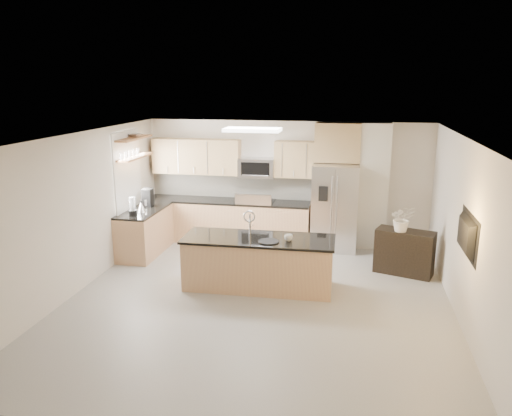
% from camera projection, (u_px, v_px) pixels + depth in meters
% --- Properties ---
extents(floor, '(6.50, 6.50, 0.00)m').
position_uv_depth(floor, '(257.00, 302.00, 7.91)').
color(floor, '#A19F99').
rests_on(floor, ground).
extents(ceiling, '(6.00, 6.50, 0.02)m').
position_uv_depth(ceiling, '(258.00, 138.00, 7.27)').
color(ceiling, silver).
rests_on(ceiling, wall_back).
extents(wall_back, '(6.00, 0.02, 2.60)m').
position_uv_depth(wall_back, '(286.00, 182.00, 10.68)').
color(wall_back, beige).
rests_on(wall_back, floor).
extents(wall_front, '(6.00, 0.02, 2.60)m').
position_uv_depth(wall_front, '(189.00, 320.00, 4.50)').
color(wall_front, beige).
rests_on(wall_front, floor).
extents(wall_left, '(0.02, 6.50, 2.60)m').
position_uv_depth(wall_left, '(78.00, 213.00, 8.15)').
color(wall_left, beige).
rests_on(wall_left, floor).
extents(wall_right, '(0.02, 6.50, 2.60)m').
position_uv_depth(wall_right, '(466.00, 234.00, 7.03)').
color(wall_right, beige).
rests_on(wall_right, floor).
extents(back_counter, '(3.55, 0.66, 1.44)m').
position_uv_depth(back_counter, '(228.00, 220.00, 10.81)').
color(back_counter, tan).
rests_on(back_counter, floor).
extents(left_counter, '(0.66, 1.50, 0.92)m').
position_uv_depth(left_counter, '(145.00, 231.00, 10.06)').
color(left_counter, tan).
rests_on(left_counter, floor).
extents(range, '(0.76, 0.64, 1.14)m').
position_uv_depth(range, '(256.00, 222.00, 10.69)').
color(range, black).
rests_on(range, floor).
extents(upper_cabinets, '(3.50, 0.33, 0.75)m').
position_uv_depth(upper_cabinets, '(225.00, 157.00, 10.64)').
color(upper_cabinets, tan).
rests_on(upper_cabinets, wall_back).
extents(microwave, '(0.76, 0.40, 0.40)m').
position_uv_depth(microwave, '(257.00, 168.00, 10.52)').
color(microwave, silver).
rests_on(microwave, upper_cabinets).
extents(refrigerator, '(0.92, 0.78, 1.78)m').
position_uv_depth(refrigerator, '(335.00, 207.00, 10.23)').
color(refrigerator, silver).
rests_on(refrigerator, floor).
extents(partition_column, '(0.60, 0.30, 2.60)m').
position_uv_depth(partition_column, '(373.00, 187.00, 10.20)').
color(partition_column, beige).
rests_on(partition_column, floor).
extents(window, '(0.04, 1.15, 1.65)m').
position_uv_depth(window, '(127.00, 173.00, 9.82)').
color(window, white).
rests_on(window, wall_left).
extents(shelf_lower, '(0.30, 1.20, 0.04)m').
position_uv_depth(shelf_lower, '(134.00, 157.00, 9.82)').
color(shelf_lower, '#9C683E').
rests_on(shelf_lower, wall_left).
extents(shelf_upper, '(0.30, 1.20, 0.04)m').
position_uv_depth(shelf_upper, '(133.00, 138.00, 9.73)').
color(shelf_upper, '#9C683E').
rests_on(shelf_upper, wall_left).
extents(ceiling_fixture, '(1.00, 0.50, 0.06)m').
position_uv_depth(ceiling_fixture, '(253.00, 130.00, 8.88)').
color(ceiling_fixture, white).
rests_on(ceiling_fixture, ceiling).
extents(island, '(2.54, 0.97, 1.30)m').
position_uv_depth(island, '(259.00, 262.00, 8.39)').
color(island, tan).
rests_on(island, floor).
extents(credenza, '(1.09, 0.72, 0.81)m').
position_uv_depth(credenza, '(404.00, 252.00, 8.99)').
color(credenza, black).
rests_on(credenza, floor).
extents(cup, '(0.17, 0.17, 0.11)m').
position_uv_depth(cup, '(289.00, 238.00, 8.11)').
color(cup, white).
rests_on(cup, island).
extents(platter, '(0.35, 0.35, 0.02)m').
position_uv_depth(platter, '(269.00, 241.00, 8.06)').
color(platter, black).
rests_on(platter, island).
extents(blender, '(0.15, 0.15, 0.36)m').
position_uv_depth(blender, '(133.00, 208.00, 9.44)').
color(blender, black).
rests_on(blender, left_counter).
extents(kettle, '(0.18, 0.18, 0.23)m').
position_uv_depth(kettle, '(141.00, 207.00, 9.71)').
color(kettle, silver).
rests_on(kettle, left_counter).
extents(coffee_maker, '(0.20, 0.24, 0.36)m').
position_uv_depth(coffee_maker, '(148.00, 198.00, 10.16)').
color(coffee_maker, black).
rests_on(coffee_maker, left_counter).
extents(bowl, '(0.41, 0.41, 0.09)m').
position_uv_depth(bowl, '(135.00, 135.00, 9.79)').
color(bowl, silver).
rests_on(bowl, shelf_upper).
extents(flower_vase, '(0.72, 0.65, 0.72)m').
position_uv_depth(flower_vase, '(403.00, 212.00, 8.76)').
color(flower_vase, silver).
rests_on(flower_vase, credenza).
extents(television, '(0.14, 1.08, 0.62)m').
position_uv_depth(television, '(462.00, 235.00, 6.85)').
color(television, black).
rests_on(television, wall_right).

